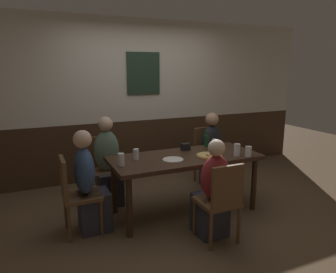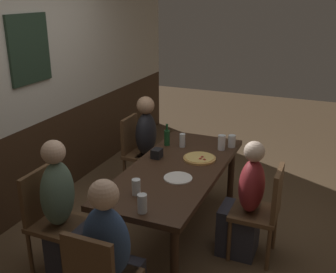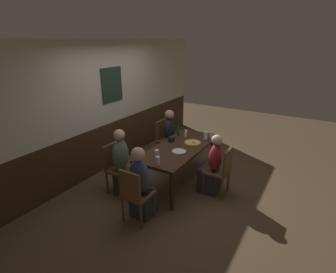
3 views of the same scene
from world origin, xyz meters
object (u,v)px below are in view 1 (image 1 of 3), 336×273
at_px(person_head_west, 90,189).
at_px(person_left_far, 108,168).
at_px(chair_head_west, 75,191).
at_px(person_right_far, 213,155).
at_px(chair_left_far, 105,165).
at_px(chair_right_far, 207,152).
at_px(tumbler_short, 248,152).
at_px(dining_table, 185,162).
at_px(chair_mid_near, 221,199).
at_px(pint_glass_stout, 121,160).
at_px(beer_bottle_green, 207,140).
at_px(pizza, 209,155).
at_px(tumbler_water, 237,151).
at_px(person_mid_near, 212,196).
at_px(pint_glass_pale, 136,155).
at_px(condiment_caddy, 185,147).
at_px(plate_white_large, 173,160).
at_px(beer_glass_tall, 214,145).

xyz_separation_m(person_head_west, person_left_far, (0.37, 0.66, 0.01)).
distance_m(chair_head_west, person_right_far, 2.27).
bearing_deg(chair_left_far, chair_right_far, 0.00).
height_order(person_left_far, tumbler_short, person_left_far).
distance_m(dining_table, chair_mid_near, 0.84).
distance_m(chair_mid_near, person_head_west, 1.44).
distance_m(pint_glass_stout, beer_bottle_green, 1.38).
bearing_deg(pint_glass_stout, beer_bottle_green, 15.44).
xyz_separation_m(pizza, tumbler_water, (0.33, -0.13, 0.06)).
bearing_deg(chair_right_far, person_mid_near, -119.16).
xyz_separation_m(pint_glass_pale, condiment_caddy, (0.75, 0.16, -0.01)).
bearing_deg(condiment_caddy, plate_white_large, -134.35).
bearing_deg(person_mid_near, pint_glass_stout, 144.92).
distance_m(dining_table, person_right_far, 1.07).
bearing_deg(tumbler_short, condiment_caddy, 133.36).
relative_size(chair_left_far, tumbler_short, 6.87).
bearing_deg(person_head_west, person_mid_near, -28.84).
distance_m(chair_left_far, person_head_west, 0.90).
distance_m(chair_head_west, pint_glass_stout, 0.60).
xyz_separation_m(chair_mid_near, pizza, (0.26, 0.68, 0.26)).
distance_m(person_mid_near, beer_bottle_green, 1.14).
distance_m(chair_head_west, person_left_far, 0.84).
distance_m(chair_head_west, condiment_caddy, 1.54).
bearing_deg(pizza, person_left_far, 143.72).
distance_m(pint_glass_pale, plate_white_large, 0.45).
height_order(pint_glass_stout, pint_glass_pale, pint_glass_stout).
xyz_separation_m(person_right_far, plate_white_large, (-1.04, -0.76, 0.26)).
bearing_deg(tumbler_short, chair_mid_near, -145.86).
distance_m(chair_head_west, person_mid_near, 1.50).
height_order(chair_mid_near, chair_left_far, same).
relative_size(person_mid_near, condiment_caddy, 9.97).
distance_m(person_head_west, pint_glass_stout, 0.47).
height_order(person_mid_near, tumbler_water, person_mid_near).
bearing_deg(pint_glass_stout, person_mid_near, -35.08).
relative_size(person_head_west, person_mid_near, 1.06).
distance_m(pizza, beer_bottle_green, 0.50).
bearing_deg(person_left_far, chair_right_far, 5.58).
xyz_separation_m(chair_left_far, pizza, (1.09, -0.96, 0.26)).
bearing_deg(tumbler_short, beer_glass_tall, 112.37).
bearing_deg(beer_bottle_green, beer_glass_tall, -83.86).
relative_size(chair_mid_near, condiment_caddy, 8.00).
xyz_separation_m(tumbler_short, beer_bottle_green, (-0.21, 0.64, 0.03)).
xyz_separation_m(dining_table, chair_right_far, (0.82, 0.82, -0.16)).
bearing_deg(person_mid_near, dining_table, 90.00).
xyz_separation_m(person_mid_near, pizza, (0.26, 0.52, 0.29)).
xyz_separation_m(chair_head_west, chair_left_far, (0.53, 0.82, 0.00)).
relative_size(person_head_west, pizza, 3.70).
distance_m(chair_mid_near, pizza, 0.77).
bearing_deg(pizza, pint_glass_pale, 164.78).
xyz_separation_m(dining_table, pint_glass_stout, (-0.84, -0.07, 0.14)).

